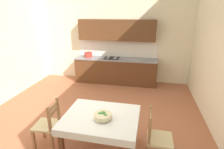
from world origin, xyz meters
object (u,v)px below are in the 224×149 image
dining_table (101,122)px  fruit_bowl (103,116)px  dining_chair_window_side (157,138)px  dining_chair_tv_side (48,125)px  kitchen_cabinetry (116,59)px

dining_table → fruit_bowl: fruit_bowl is taller
dining_chair_window_side → dining_chair_tv_side: bearing=-179.3°
fruit_bowl → dining_chair_tv_side: bearing=176.6°
kitchen_cabinetry → dining_table: (0.37, -3.46, -0.23)m
dining_chair_window_side → kitchen_cabinetry: bearing=111.2°
kitchen_cabinetry → fruit_bowl: kitchen_cabinetry is taller
kitchen_cabinetry → fruit_bowl: bearing=-83.1°
kitchen_cabinetry → dining_chair_window_side: (1.34, -3.45, -0.41)m
kitchen_cabinetry → dining_chair_tv_side: 3.56m
dining_table → dining_chair_window_side: (0.97, 0.01, -0.19)m
dining_table → dining_chair_window_side: bearing=0.7°
kitchen_cabinetry → dining_chair_tv_side: size_ratio=3.09×
dining_chair_tv_side → kitchen_cabinetry: bearing=79.4°
kitchen_cabinetry → fruit_bowl: 3.57m
kitchen_cabinetry → dining_chair_tv_side: (-0.65, -3.48, -0.41)m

